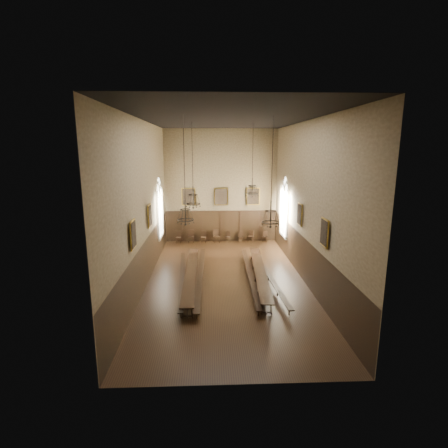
{
  "coord_description": "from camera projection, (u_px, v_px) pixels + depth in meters",
  "views": [
    {
      "loc": [
        -0.91,
        -18.94,
        7.52
      ],
      "look_at": [
        -0.06,
        1.5,
        3.06
      ],
      "focal_mm": 28.0,
      "sensor_mm": 36.0,
      "label": 1
    }
  ],
  "objects": [
    {
      "name": "floor",
      "position": [
        226.0,
        281.0,
        20.13
      ],
      "size": [
        9.0,
        18.0,
        0.02
      ],
      "primitive_type": "cube",
      "color": "black",
      "rests_on": "ground"
    },
    {
      "name": "chandelier_front_right",
      "position": [
        271.0,
        216.0,
        17.07
      ],
      "size": [
        0.88,
        0.88,
        5.21
      ],
      "color": "black",
      "rests_on": "ceiling"
    },
    {
      "name": "chair_2",
      "position": [
        203.0,
        239.0,
        28.33
      ],
      "size": [
        0.44,
        0.44,
        0.93
      ],
      "rotation": [
        0.0,
        0.0,
        -0.08
      ],
      "color": "black",
      "rests_on": "floor"
    },
    {
      "name": "chair_5",
      "position": [
        241.0,
        239.0,
        28.48
      ],
      "size": [
        0.4,
        0.4,
        0.86
      ],
      "rotation": [
        0.0,
        0.0,
        0.05
      ],
      "color": "black",
      "rests_on": "floor"
    },
    {
      "name": "bench_left_inner",
      "position": [
        200.0,
        276.0,
        20.11
      ],
      "size": [
        0.41,
        10.02,
        0.45
      ],
      "rotation": [
        0.0,
        0.0,
        -0.01
      ],
      "color": "black",
      "rests_on": "floor"
    },
    {
      "name": "portrait_right_0",
      "position": [
        300.0,
        214.0,
        20.49
      ],
      "size": [
        0.12,
        1.0,
        1.3
      ],
      "color": "#B48B2B",
      "rests_on": "wall_right"
    },
    {
      "name": "window_left",
      "position": [
        160.0,
        208.0,
        24.59
      ],
      "size": [
        0.2,
        2.2,
        4.6
      ],
      "primitive_type": null,
      "color": "white",
      "rests_on": "wall_left"
    },
    {
      "name": "wall_front",
      "position": [
        241.0,
        252.0,
        10.37
      ],
      "size": [
        9.0,
        0.02,
        9.0
      ],
      "primitive_type": "cube",
      "color": "#847151",
      "rests_on": "ground"
    },
    {
      "name": "table_right",
      "position": [
        259.0,
        276.0,
        20.02
      ],
      "size": [
        1.18,
        9.05,
        0.7
      ],
      "rotation": [
        0.0,
        0.0,
        -0.06
      ],
      "color": "black",
      "rests_on": "floor"
    },
    {
      "name": "bench_right_outer",
      "position": [
        268.0,
        277.0,
        20.12
      ],
      "size": [
        0.82,
        9.24,
        0.42
      ],
      "rotation": [
        0.0,
        0.0,
        0.06
      ],
      "color": "black",
      "rests_on": "floor"
    },
    {
      "name": "ceiling",
      "position": [
        226.0,
        119.0,
        18.2
      ],
      "size": [
        9.0,
        18.0,
        0.02
      ],
      "primitive_type": "cube",
      "color": "black",
      "rests_on": "ground"
    },
    {
      "name": "portrait_left_0",
      "position": [
        150.0,
        216.0,
        20.13
      ],
      "size": [
        0.12,
        1.0,
        1.3
      ],
      "color": "#B48B2B",
      "rests_on": "wall_left"
    },
    {
      "name": "portrait_back_2",
      "position": [
        253.0,
        196.0,
        28.11
      ],
      "size": [
        1.1,
        0.12,
        1.4
      ],
      "color": "#B48B2B",
      "rests_on": "wall_back"
    },
    {
      "name": "chandelier_back_left",
      "position": [
        193.0,
        199.0,
        21.05
      ],
      "size": [
        0.87,
        0.87,
        4.96
      ],
      "color": "black",
      "rests_on": "ceiling"
    },
    {
      "name": "portrait_left_1",
      "position": [
        133.0,
        234.0,
        15.74
      ],
      "size": [
        0.12,
        1.0,
        1.3
      ],
      "color": "#B48B2B",
      "rests_on": "wall_left"
    },
    {
      "name": "chandelier_front_left",
      "position": [
        185.0,
        213.0,
        16.77
      ],
      "size": [
        0.79,
        0.79,
        5.03
      ],
      "color": "black",
      "rests_on": "ceiling"
    },
    {
      "name": "chair_0",
      "position": [
        179.0,
        239.0,
        28.19
      ],
      "size": [
        0.43,
        0.43,
        0.95
      ],
      "rotation": [
        0.0,
        0.0,
        -0.02
      ],
      "color": "black",
      "rests_on": "floor"
    },
    {
      "name": "portrait_right_1",
      "position": [
        324.0,
        233.0,
        16.1
      ],
      "size": [
        0.12,
        1.0,
        1.3
      ],
      "color": "#B48B2B",
      "rests_on": "wall_right"
    },
    {
      "name": "portrait_back_1",
      "position": [
        221.0,
        197.0,
        28.0
      ],
      "size": [
        1.1,
        0.12,
        1.4
      ],
      "color": "#B48B2B",
      "rests_on": "wall_back"
    },
    {
      "name": "wall_right",
      "position": [
        307.0,
        204.0,
        19.35
      ],
      "size": [
        0.02,
        18.0,
        9.0
      ],
      "primitive_type": "cube",
      "color": "#847151",
      "rests_on": "ground"
    },
    {
      "name": "wall_back",
      "position": [
        221.0,
        186.0,
        27.96
      ],
      "size": [
        9.0,
        0.02,
        9.0
      ],
      "primitive_type": "cube",
      "color": "#847151",
      "rests_on": "ground"
    },
    {
      "name": "chair_1",
      "position": [
        191.0,
        239.0,
        28.25
      ],
      "size": [
        0.46,
        0.46,
        1.04
      ],
      "rotation": [
        0.0,
        0.0,
        0.01
      ],
      "color": "black",
      "rests_on": "floor"
    },
    {
      "name": "portrait_back_0",
      "position": [
        188.0,
        197.0,
        27.9
      ],
      "size": [
        1.1,
        0.12,
        1.4
      ],
      "color": "#B48B2B",
      "rests_on": "wall_back"
    },
    {
      "name": "wainscot_panelling",
      "position": [
        226.0,
        261.0,
        19.86
      ],
      "size": [
        9.0,
        18.0,
        2.5
      ],
      "primitive_type": null,
      "color": "black",
      "rests_on": "floor"
    },
    {
      "name": "chair_6",
      "position": [
        251.0,
        238.0,
        28.49
      ],
      "size": [
        0.55,
        0.55,
        0.97
      ],
      "rotation": [
        0.0,
        0.0,
        -0.34
      ],
      "color": "black",
      "rests_on": "floor"
    },
    {
      "name": "chandelier_back_right",
      "position": [
        252.0,
        189.0,
        21.64
      ],
      "size": [
        0.78,
        0.78,
        4.4
      ],
      "color": "black",
      "rests_on": "ceiling"
    },
    {
      "name": "chair_7",
      "position": [
        265.0,
        239.0,
        28.53
      ],
      "size": [
        0.49,
        0.49,
        0.89
      ],
      "rotation": [
        0.0,
        0.0,
        -0.3
      ],
      "color": "black",
      "rests_on": "floor"
    },
    {
      "name": "window_right",
      "position": [
        284.0,
        207.0,
        24.95
      ],
      "size": [
        0.2,
        2.2,
        4.6
      ],
      "primitive_type": null,
      "color": "white",
      "rests_on": "wall_right"
    },
    {
      "name": "bench_left_outer",
      "position": [
        182.0,
        279.0,
        19.82
      ],
      "size": [
        0.81,
        9.09,
        0.41
      ],
      "rotation": [
        0.0,
        0.0,
        0.06
      ],
      "color": "black",
      "rests_on": "floor"
    },
    {
      "name": "chair_3",
      "position": [
        216.0,
        239.0,
        28.31
      ],
      "size": [
        0.56,
        0.56,
        1.04
      ],
      "rotation": [
        0.0,
        0.0,
        0.25
      ],
      "color": "black",
      "rests_on": "floor"
    },
    {
      "name": "table_left",
      "position": [
        191.0,
        277.0,
        19.72
      ],
      "size": [
        0.72,
        9.2,
        0.72
      ],
      "rotation": [
        0.0,
        0.0,
        0.01
      ],
      "color": "black",
      "rests_on": "floor"
    },
    {
      "name": "bench_right_inner",
      "position": [
        250.0,
        276.0,
        20.21
      ],
      "size": [
        0.5,
        9.56,
        0.43
      ],
      "rotation": [
        0.0,
        0.0,
        -0.02
      ],
      "color": "black",
      "rests_on": "floor"
    },
    {
      "name": "chair_4",
      "position": [
        227.0,
        239.0,
        28.5
      ],
      "size": [
        0.5,
        0.5,
        0.89
      ],
      "rotation": [
        0.0,
        0.0,
        -0.34
      ],
      "color": "black",
      "rests_on": "floor"
    },
    {
      "name": "wall_left",
      "position": [
        143.0,
        205.0,
        18.98
      ],
      "size": [
        0.02,
        18.0,
        9.0
      ],
      "primitive_type": "cube",
      "color": "#847151",
      "rests_on": "ground"
    }
  ]
}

